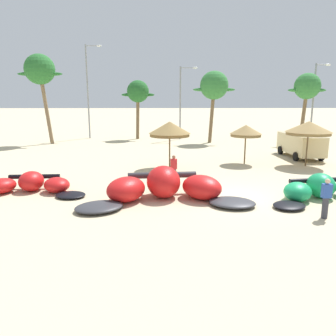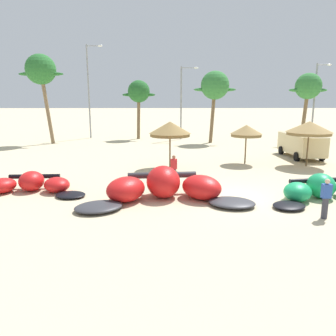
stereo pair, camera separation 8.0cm
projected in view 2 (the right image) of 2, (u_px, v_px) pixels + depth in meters
name	position (u px, v px, depth m)	size (l,w,h in m)	color
ground_plane	(236.00, 197.00, 16.10)	(260.00, 260.00, 0.00)	beige
kite_far_left	(30.00, 185.00, 16.76)	(6.26, 2.97, 1.01)	black
kite_left	(164.00, 188.00, 15.49)	(8.28, 4.14, 1.53)	#333338
kite_left_of_center	(325.00, 190.00, 15.55)	(6.28, 3.26, 1.18)	black
beach_umbrella_near_van	(170.00, 129.00, 21.90)	(2.77, 2.77, 3.16)	brown
beach_umbrella_middle	(246.00, 131.00, 23.55)	(2.25, 2.25, 2.80)	brown
beach_umbrella_near_palms	(309.00, 128.00, 22.63)	(3.09, 3.09, 3.12)	brown
parked_van	(301.00, 144.00, 26.44)	(2.33, 4.98, 1.84)	beige
person_near_kites	(326.00, 199.00, 13.05)	(0.36, 0.24, 1.62)	#383842
person_by_umbrellas	(174.00, 169.00, 18.29)	(0.36, 0.24, 1.62)	#383842
palm_leftmost	(41.00, 71.00, 32.92)	(4.48, 2.99, 8.92)	#7F6647
palm_left	(139.00, 93.00, 37.26)	(3.71, 2.47, 6.59)	brown
palm_left_of_gap	(215.00, 86.00, 34.00)	(4.36, 2.90, 7.37)	brown
palm_center_left	(308.00, 88.00, 32.90)	(3.85, 2.57, 7.08)	brown
lamppost_west	(90.00, 88.00, 37.83)	(1.88, 0.24, 10.46)	gray
lamppost_west_center	(183.00, 99.00, 37.07)	(1.98, 0.24, 8.03)	gray
lamppost_east_center	(316.00, 99.00, 34.12)	(1.57, 0.24, 8.08)	gray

